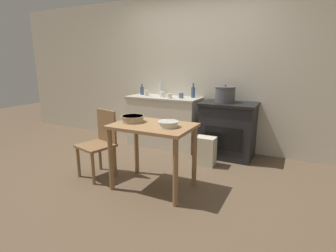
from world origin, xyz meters
name	(u,v)px	position (x,y,z in m)	size (l,w,h in m)	color
ground_plane	(149,177)	(0.00, 0.00, 0.00)	(14.00, 14.00, 0.00)	brown
wall_back	(195,73)	(0.00, 1.58, 1.27)	(8.00, 0.07, 2.55)	beige
counter_cabinet	(164,121)	(-0.46, 1.29, 0.44)	(1.28, 0.54, 0.88)	beige
stove	(228,130)	(0.69, 1.26, 0.43)	(0.83, 0.61, 0.86)	black
work_table	(153,136)	(0.18, -0.20, 0.63)	(0.92, 0.63, 0.77)	#997047
chair	(100,141)	(-0.61, -0.20, 0.46)	(0.49, 0.49, 0.86)	olive
flour_sack	(205,151)	(0.50, 0.75, 0.21)	(0.29, 0.20, 0.42)	beige
stock_pot	(225,94)	(0.62, 1.26, 0.98)	(0.31, 0.31, 0.27)	#4C4C51
mixing_bowl_large	(133,118)	(-0.09, -0.19, 0.81)	(0.27, 0.27, 0.07)	tan
mixing_bowl_small	(168,124)	(0.39, -0.22, 0.81)	(0.23, 0.23, 0.06)	silver
bottle_far_left	(142,91)	(-0.96, 1.39, 0.95)	(0.07, 0.07, 0.19)	#3D5675
bottle_left	(193,92)	(0.03, 1.42, 0.97)	(0.07, 0.07, 0.24)	#3D5675
bottle_mid_left	(161,89)	(-0.61, 1.48, 0.99)	(0.08, 0.08, 0.28)	silver
cup_center_left	(162,94)	(-0.47, 1.26, 0.92)	(0.08, 0.08, 0.09)	silver
cup_center	(169,96)	(-0.30, 1.19, 0.92)	(0.09, 0.09, 0.08)	silver
cup_center_right	(146,93)	(-0.79, 1.27, 0.92)	(0.07, 0.07, 0.10)	silver
cup_mid_right	(181,95)	(-0.12, 1.27, 0.92)	(0.08, 0.08, 0.09)	#4C6B99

